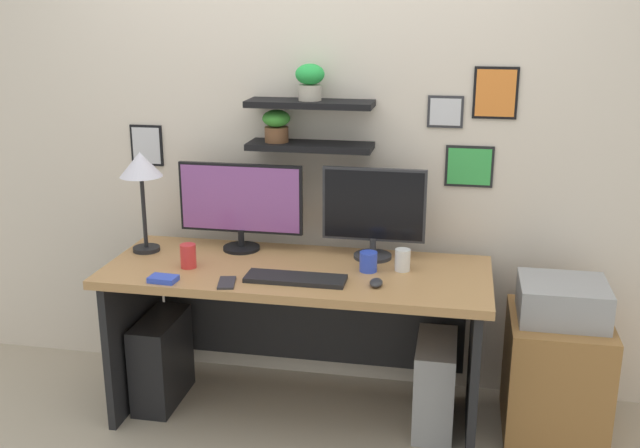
% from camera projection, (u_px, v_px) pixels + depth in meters
% --- Properties ---
extents(ground_plane, '(8.00, 8.00, 0.00)m').
position_uv_depth(ground_plane, '(298.00, 413.00, 3.59)').
color(ground_plane, tan).
extents(back_wall_assembly, '(4.40, 0.24, 2.70)m').
position_uv_depth(back_wall_assembly, '(315.00, 122.00, 3.62)').
color(back_wall_assembly, beige).
rests_on(back_wall_assembly, ground).
extents(desk, '(1.76, 0.68, 0.75)m').
position_uv_depth(desk, '(299.00, 305.00, 3.49)').
color(desk, tan).
rests_on(desk, ground).
extents(monitor_left, '(0.61, 0.18, 0.43)m').
position_uv_depth(monitor_left, '(241.00, 203.00, 3.57)').
color(monitor_left, black).
rests_on(monitor_left, desk).
extents(monitor_right, '(0.49, 0.18, 0.43)m').
position_uv_depth(monitor_right, '(374.00, 210.00, 3.46)').
color(monitor_right, '#2D2D33').
rests_on(monitor_right, desk).
extents(keyboard, '(0.44, 0.14, 0.02)m').
position_uv_depth(keyboard, '(295.00, 279.00, 3.22)').
color(keyboard, black).
rests_on(keyboard, desk).
extents(computer_mouse, '(0.06, 0.09, 0.03)m').
position_uv_depth(computer_mouse, '(376.00, 283.00, 3.16)').
color(computer_mouse, '#2D2D33').
rests_on(computer_mouse, desk).
extents(desk_lamp, '(0.20, 0.20, 0.49)m').
position_uv_depth(desk_lamp, '(141.00, 171.00, 3.50)').
color(desk_lamp, black).
rests_on(desk_lamp, desk).
extents(cell_phone, '(0.10, 0.15, 0.01)m').
position_uv_depth(cell_phone, '(227.00, 283.00, 3.19)').
color(cell_phone, '#2D2D33').
rests_on(cell_phone, desk).
extents(coffee_mug, '(0.08, 0.08, 0.09)m').
position_uv_depth(coffee_mug, '(368.00, 262.00, 3.33)').
color(coffee_mug, blue).
rests_on(coffee_mug, desk).
extents(pen_cup, '(0.07, 0.07, 0.10)m').
position_uv_depth(pen_cup, '(403.00, 260.00, 3.34)').
color(pen_cup, white).
rests_on(pen_cup, desk).
extents(scissors_tray, '(0.13, 0.09, 0.02)m').
position_uv_depth(scissors_tray, '(163.00, 279.00, 3.21)').
color(scissors_tray, blue).
rests_on(scissors_tray, desk).
extents(water_cup, '(0.07, 0.07, 0.11)m').
position_uv_depth(water_cup, '(188.00, 256.00, 3.37)').
color(water_cup, red).
rests_on(water_cup, desk).
extents(drawer_cabinet, '(0.44, 0.50, 0.56)m').
position_uv_depth(drawer_cabinet, '(555.00, 375.00, 3.38)').
color(drawer_cabinet, '#9E6B38').
rests_on(drawer_cabinet, ground).
extents(printer, '(0.38, 0.34, 0.17)m').
position_uv_depth(printer, '(563.00, 300.00, 3.27)').
color(printer, '#9E9EA3').
rests_on(printer, drawer_cabinet).
extents(computer_tower_left, '(0.18, 0.40, 0.44)m').
position_uv_depth(computer_tower_left, '(162.00, 360.00, 3.65)').
color(computer_tower_left, black).
rests_on(computer_tower_left, ground).
extents(computer_tower_right, '(0.18, 0.40, 0.43)m').
position_uv_depth(computer_tower_right, '(435.00, 384.00, 3.44)').
color(computer_tower_right, '#99999E').
rests_on(computer_tower_right, ground).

